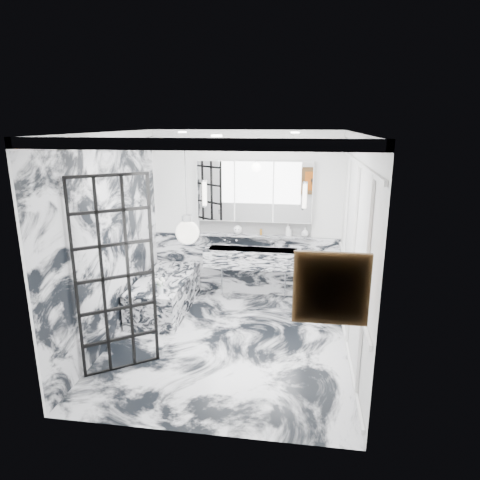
% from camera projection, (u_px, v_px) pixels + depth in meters
% --- Properties ---
extents(floor, '(3.60, 3.60, 0.00)m').
position_uv_depth(floor, '(228.00, 342.00, 5.87)').
color(floor, silver).
rests_on(floor, ground).
extents(ceiling, '(3.60, 3.60, 0.00)m').
position_uv_depth(ceiling, '(226.00, 132.00, 5.12)').
color(ceiling, white).
rests_on(ceiling, wall_back).
extents(wall_back, '(3.60, 0.00, 3.60)m').
position_uv_depth(wall_back, '(246.00, 215.00, 7.21)').
color(wall_back, white).
rests_on(wall_back, floor).
extents(wall_front, '(3.60, 0.00, 3.60)m').
position_uv_depth(wall_front, '(192.00, 300.00, 3.78)').
color(wall_front, white).
rests_on(wall_front, floor).
extents(wall_left, '(0.00, 3.60, 3.60)m').
position_uv_depth(wall_left, '(110.00, 240.00, 5.72)').
color(wall_left, white).
rests_on(wall_left, floor).
extents(wall_right, '(0.00, 3.60, 3.60)m').
position_uv_depth(wall_right, '(355.00, 250.00, 5.27)').
color(wall_right, white).
rests_on(wall_right, floor).
extents(marble_clad_back, '(3.18, 0.05, 1.05)m').
position_uv_depth(marble_clad_back, '(245.00, 265.00, 7.42)').
color(marble_clad_back, silver).
rests_on(marble_clad_back, floor).
extents(marble_clad_left, '(0.02, 3.56, 2.68)m').
position_uv_depth(marble_clad_left, '(111.00, 244.00, 5.73)').
color(marble_clad_left, silver).
rests_on(marble_clad_left, floor).
extents(panel_molding, '(0.03, 3.40, 2.30)m').
position_uv_depth(panel_molding, '(353.00, 257.00, 5.30)').
color(panel_molding, white).
rests_on(panel_molding, floor).
extents(soap_bottle_a, '(0.09, 0.09, 0.20)m').
position_uv_depth(soap_bottle_a, '(288.00, 230.00, 7.08)').
color(soap_bottle_a, '#8C5919').
rests_on(soap_bottle_a, ledge).
extents(soap_bottle_b, '(0.09, 0.09, 0.16)m').
position_uv_depth(soap_bottle_b, '(289.00, 231.00, 7.08)').
color(soap_bottle_b, '#4C4C51').
rests_on(soap_bottle_b, ledge).
extents(soap_bottle_c, '(0.12, 0.12, 0.15)m').
position_uv_depth(soap_bottle_c, '(305.00, 232.00, 7.05)').
color(soap_bottle_c, silver).
rests_on(soap_bottle_c, ledge).
extents(face_pot, '(0.15, 0.15, 0.15)m').
position_uv_depth(face_pot, '(238.00, 230.00, 7.21)').
color(face_pot, white).
rests_on(face_pot, ledge).
extents(amber_bottle, '(0.04, 0.04, 0.10)m').
position_uv_depth(amber_bottle, '(261.00, 232.00, 7.16)').
color(amber_bottle, '#8C5919').
rests_on(amber_bottle, ledge).
extents(flower_vase, '(0.08, 0.08, 0.12)m').
position_uv_depth(flower_vase, '(160.00, 290.00, 6.09)').
color(flower_vase, silver).
rests_on(flower_vase, bathtub).
extents(crittall_door, '(0.74, 0.54, 2.36)m').
position_uv_depth(crittall_door, '(116.00, 277.00, 4.96)').
color(crittall_door, black).
rests_on(crittall_door, floor).
extents(artwork, '(0.54, 0.05, 0.54)m').
position_uv_depth(artwork, '(331.00, 289.00, 3.61)').
color(artwork, '#CB4E14').
rests_on(artwork, wall_front).
extents(pendant_light, '(0.22, 0.22, 0.22)m').
position_uv_depth(pendant_light, '(187.00, 232.00, 4.06)').
color(pendant_light, white).
rests_on(pendant_light, ceiling).
extents(trough_sink, '(1.60, 0.45, 0.30)m').
position_uv_depth(trough_sink, '(253.00, 258.00, 7.14)').
color(trough_sink, silver).
rests_on(trough_sink, wall_back).
extents(ledge, '(1.90, 0.14, 0.04)m').
position_uv_depth(ledge, '(254.00, 236.00, 7.20)').
color(ledge, silver).
rests_on(ledge, wall_back).
extents(subway_tile, '(1.90, 0.03, 0.23)m').
position_uv_depth(subway_tile, '(254.00, 227.00, 7.23)').
color(subway_tile, white).
rests_on(subway_tile, wall_back).
extents(mirror_cabinet, '(1.90, 0.16, 1.00)m').
position_uv_depth(mirror_cabinet, '(254.00, 191.00, 7.01)').
color(mirror_cabinet, white).
rests_on(mirror_cabinet, wall_back).
extents(sconce_left, '(0.07, 0.07, 0.40)m').
position_uv_depth(sconce_left, '(204.00, 194.00, 7.04)').
color(sconce_left, white).
rests_on(sconce_left, mirror_cabinet).
extents(sconce_right, '(0.07, 0.07, 0.40)m').
position_uv_depth(sconce_right, '(305.00, 196.00, 6.81)').
color(sconce_right, white).
rests_on(sconce_right, mirror_cabinet).
extents(bathtub, '(0.75, 1.65, 0.55)m').
position_uv_depth(bathtub, '(165.00, 294.00, 6.81)').
color(bathtub, silver).
rests_on(bathtub, floor).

